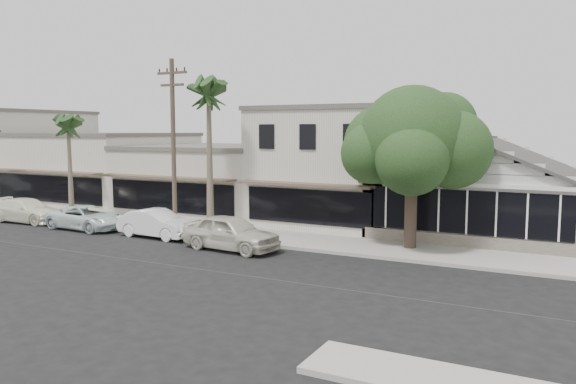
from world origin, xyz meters
The scene contains 15 objects.
ground centered at (0.00, 0.00, 0.00)m, with size 140.00×140.00×0.00m, color black.
sidewalk_north centered at (-8.00, 6.75, 0.07)m, with size 90.00×3.50×0.15m, color #9E9991.
corner_shop centered at (5.00, 12.47, 2.62)m, with size 10.40×8.60×5.10m.
row_building_near centered at (-3.00, 13.50, 3.25)m, with size 8.00×10.00×6.50m, color silver.
row_building_midnear centered at (-12.00, 13.50, 2.10)m, with size 10.00×10.00×4.20m, color silver.
row_building_midfar centered at (-22.50, 13.50, 2.50)m, with size 11.00×10.00×5.00m, color silver.
row_building_far centered at (-33.50, 13.50, 3.40)m, with size 11.00×10.00×6.80m, color silver.
utility_pole centered at (-9.00, 5.20, 4.79)m, with size 1.80×0.24×9.00m.
car_0 centered at (-4.53, 3.60, 0.81)m, with size 1.91×4.75×1.62m, color beige.
car_1 centered at (-9.53, 4.42, 0.71)m, with size 1.51×4.32×1.42m, color white.
car_2 centered at (-14.53, 4.44, 0.65)m, with size 2.16×4.68×1.30m, color silver.
car_3 centered at (-19.53, 4.55, 0.70)m, with size 1.96×4.83×1.40m, color white.
shade_tree centered at (2.70, 7.46, 4.89)m, with size 6.69×6.05×7.43m.
palm_east centered at (-7.76, 6.58, 7.32)m, with size 3.41×3.41×8.55m.
palm_mid centered at (-17.00, 5.61, 5.72)m, with size 2.45×2.45×6.72m.
Camera 1 is at (9.40, -17.48, 5.42)m, focal length 35.00 mm.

